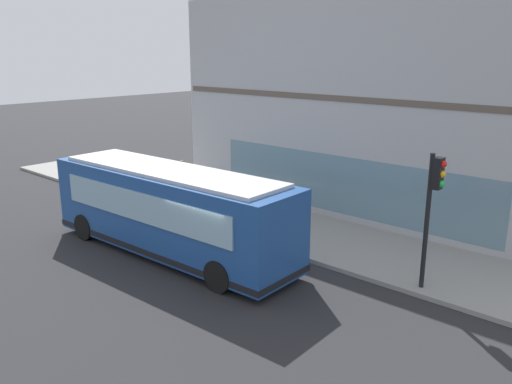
{
  "coord_description": "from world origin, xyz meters",
  "views": [
    {
      "loc": [
        -10.91,
        -11.24,
        6.96
      ],
      "look_at": [
        1.77,
        0.12,
        2.35
      ],
      "focal_mm": 36.87,
      "sensor_mm": 36.0,
      "label": 1
    }
  ],
  "objects_px": {
    "fire_hydrant": "(263,222)",
    "traffic_light_near_corner": "(433,196)",
    "pedestrian_near_hydrant": "(276,198)",
    "city_bus_nearside": "(170,211)",
    "pedestrian_near_building_entrance": "(182,174)",
    "pedestrian_by_light_pole": "(219,193)"
  },
  "relations": [
    {
      "from": "fire_hydrant",
      "to": "traffic_light_near_corner",
      "type": "bearing_deg",
      "value": -94.87
    },
    {
      "from": "traffic_light_near_corner",
      "to": "pedestrian_near_hydrant",
      "type": "height_order",
      "value": "traffic_light_near_corner"
    },
    {
      "from": "city_bus_nearside",
      "to": "pedestrian_near_building_entrance",
      "type": "xyz_separation_m",
      "value": [
        5.25,
        5.53,
        -0.46
      ]
    },
    {
      "from": "pedestrian_near_hydrant",
      "to": "fire_hydrant",
      "type": "bearing_deg",
      "value": -162.21
    },
    {
      "from": "city_bus_nearside",
      "to": "pedestrian_near_building_entrance",
      "type": "relative_size",
      "value": 6.15
    },
    {
      "from": "city_bus_nearside",
      "to": "pedestrian_by_light_pole",
      "type": "xyz_separation_m",
      "value": [
        3.99,
        1.65,
        -0.45
      ]
    },
    {
      "from": "pedestrian_by_light_pole",
      "to": "pedestrian_near_hydrant",
      "type": "bearing_deg",
      "value": -69.86
    },
    {
      "from": "traffic_light_near_corner",
      "to": "fire_hydrant",
      "type": "relative_size",
      "value": 5.47
    },
    {
      "from": "city_bus_nearside",
      "to": "fire_hydrant",
      "type": "bearing_deg",
      "value": -17.76
    },
    {
      "from": "fire_hydrant",
      "to": "pedestrian_near_building_entrance",
      "type": "bearing_deg",
      "value": 76.02
    },
    {
      "from": "city_bus_nearside",
      "to": "pedestrian_near_hydrant",
      "type": "relative_size",
      "value": 5.9
    },
    {
      "from": "fire_hydrant",
      "to": "pedestrian_by_light_pole",
      "type": "relative_size",
      "value": 0.44
    },
    {
      "from": "pedestrian_near_building_entrance",
      "to": "traffic_light_near_corner",
      "type": "bearing_deg",
      "value": -99.41
    },
    {
      "from": "pedestrian_near_building_entrance",
      "to": "pedestrian_by_light_pole",
      "type": "relative_size",
      "value": 0.99
    },
    {
      "from": "traffic_light_near_corner",
      "to": "pedestrian_near_hydrant",
      "type": "bearing_deg",
      "value": 75.68
    },
    {
      "from": "city_bus_nearside",
      "to": "pedestrian_by_light_pole",
      "type": "relative_size",
      "value": 6.09
    },
    {
      "from": "traffic_light_near_corner",
      "to": "pedestrian_near_hydrant",
      "type": "relative_size",
      "value": 2.36
    },
    {
      "from": "fire_hydrant",
      "to": "pedestrian_near_hydrant",
      "type": "height_order",
      "value": "pedestrian_near_hydrant"
    },
    {
      "from": "city_bus_nearside",
      "to": "traffic_light_near_corner",
      "type": "relative_size",
      "value": 2.5
    },
    {
      "from": "city_bus_nearside",
      "to": "pedestrian_near_hydrant",
      "type": "distance_m",
      "value": 4.94
    },
    {
      "from": "city_bus_nearside",
      "to": "pedestrian_by_light_pole",
      "type": "height_order",
      "value": "city_bus_nearside"
    },
    {
      "from": "city_bus_nearside",
      "to": "fire_hydrant",
      "type": "xyz_separation_m",
      "value": [
        3.59,
        -1.15,
        -1.04
      ]
    }
  ]
}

